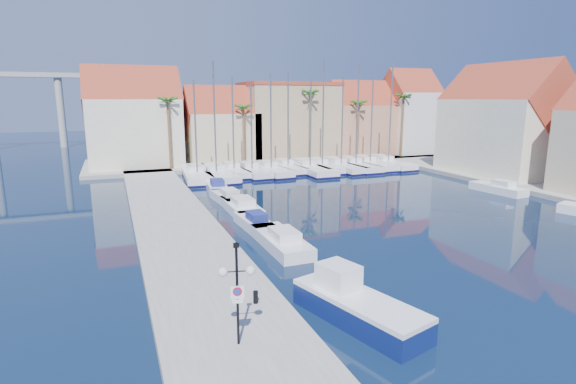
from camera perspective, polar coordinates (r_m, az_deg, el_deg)
name	(u,v)px	position (r m, az deg, el deg)	size (l,w,h in m)	color
ground	(394,289)	(24.34, 13.30, -11.91)	(260.00, 260.00, 0.00)	black
quay_west	(179,232)	(33.28, -13.65, -4.94)	(6.00, 77.00, 0.50)	gray
shore_north	(271,159)	(70.67, -2.21, 4.20)	(54.00, 16.00, 0.50)	gray
shore_east	(565,187)	(56.69, 31.72, 0.50)	(12.00, 60.00, 0.50)	gray
lamp_post	(237,279)	(16.97, -6.50, -10.86)	(1.35, 0.59, 4.04)	black
bollard	(256,297)	(21.05, -4.13, -13.17)	(0.23, 0.23, 0.57)	black
fishing_boat	(355,304)	(20.61, 8.57, -13.94)	(3.88, 6.88, 2.29)	navy
motorboat_west_0	(281,240)	(29.65, -0.86, -6.16)	(2.20, 6.74, 1.40)	white
motorboat_west_1	(255,222)	(33.92, -4.26, -3.86)	(1.91, 5.28, 1.40)	white
motorboat_west_2	(241,206)	(38.93, -5.95, -1.83)	(2.27, 6.99, 1.40)	white
motorboat_west_3	(228,197)	(42.53, -7.62, -0.69)	(2.29, 6.06, 1.40)	white
motorboat_west_4	(217,187)	(47.69, -9.02, 0.63)	(2.41, 5.95, 1.40)	white
motorboat_east_1	(499,188)	(51.43, 25.17, 0.46)	(2.47, 6.03, 1.40)	white
sailboat_0	(197,175)	(55.57, -11.50, 2.18)	(4.07, 11.98, 11.72)	white
sailboat_1	(215,174)	(55.69, -9.26, 2.31)	(3.73, 11.80, 13.88)	white
sailboat_2	(233,171)	(57.51, -7.00, 2.69)	(2.74, 9.09, 12.24)	white
sailboat_3	(251,171)	(57.35, -4.76, 2.69)	(2.89, 9.77, 11.27)	white
sailboat_4	(269,170)	(57.91, -2.37, 2.83)	(3.36, 10.06, 12.62)	white
sailboat_5	(286,167)	(59.79, -0.20, 3.15)	(3.02, 8.89, 12.84)	white
sailboat_6	(308,168)	(59.57, 2.55, 3.05)	(3.24, 12.07, 12.33)	white
sailboat_7	(321,166)	(60.92, 4.15, 3.29)	(2.64, 9.77, 14.64)	white
sailboat_8	(339,166)	(61.61, 6.45, 3.30)	(3.60, 11.01, 12.91)	white
sailboat_9	(354,165)	(62.69, 8.32, 3.41)	(3.14, 11.02, 14.18)	white
sailboat_10	(367,164)	(64.34, 10.06, 3.56)	(3.25, 11.18, 13.26)	white
sailboat_11	(386,163)	(65.41, 12.30, 3.61)	(3.28, 10.88, 14.37)	white
building_0	(134,121)	(65.30, -18.95, 8.47)	(12.30, 9.00, 13.50)	beige
building_1	(221,128)	(67.01, -8.49, 7.99)	(10.30, 8.00, 11.00)	beige
building_2	(289,120)	(71.17, 0.07, 9.12)	(14.20, 10.20, 11.50)	tan
building_3	(359,122)	(75.53, 8.96, 8.83)	(10.30, 8.00, 12.00)	#B4745B
building_4	(408,114)	(79.58, 15.04, 9.52)	(8.30, 8.00, 14.00)	white
building_6	(504,124)	(61.74, 25.70, 7.78)	(9.00, 14.30, 13.50)	beige
palm_0	(168,103)	(60.57, -15.03, 10.91)	(2.60, 2.60, 10.15)	brown
palm_1	(243,109)	(62.53, -5.70, 10.40)	(2.60, 2.60, 9.15)	brown
palm_2	(310,95)	(65.94, 2.85, 12.15)	(2.60, 2.60, 11.15)	brown
palm_3	(359,105)	(69.61, 8.96, 10.85)	(2.60, 2.60, 9.65)	brown
palm_4	(404,99)	(73.94, 14.46, 11.40)	(2.60, 2.60, 10.65)	brown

